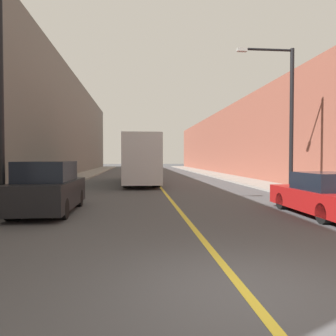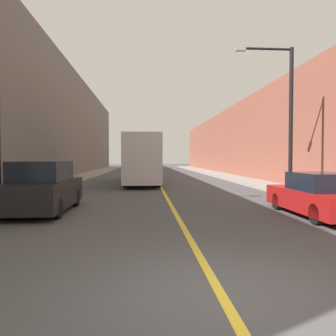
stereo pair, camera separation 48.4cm
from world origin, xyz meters
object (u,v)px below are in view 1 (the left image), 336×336
object	(u,v)px
bus	(141,159)
parked_suv_left	(48,189)
car_right_near	(323,196)
street_lamp_right	(286,110)
street_lamp_left	(9,83)

from	to	relation	value
bus	parked_suv_left	bearing A→B (deg)	-104.45
bus	parked_suv_left	size ratio (longest dim) A/B	2.61
car_right_near	bus	bearing A→B (deg)	111.81
bus	street_lamp_right	distance (m)	12.19
parked_suv_left	car_right_near	size ratio (longest dim) A/B	0.99
parked_suv_left	car_right_near	xyz separation A→B (m)	(9.46, -1.47, -0.19)
street_lamp_right	parked_suv_left	bearing A→B (deg)	-159.56
street_lamp_right	street_lamp_left	bearing A→B (deg)	-161.15
bus	car_right_near	size ratio (longest dim) A/B	2.60
car_right_near	street_lamp_left	world-z (taller)	street_lamp_left
bus	street_lamp_left	bearing A→B (deg)	-109.23
bus	car_right_near	world-z (taller)	bus
car_right_near	street_lamp_right	xyz separation A→B (m)	(1.23, 5.46, 3.71)
street_lamp_left	street_lamp_right	xyz separation A→B (m)	(11.96, 4.08, -0.20)
car_right_near	street_lamp_left	bearing A→B (deg)	172.68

